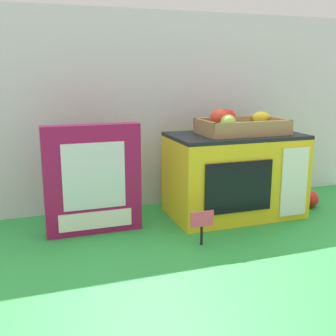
{
  "coord_description": "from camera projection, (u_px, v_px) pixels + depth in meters",
  "views": [
    {
      "loc": [
        -0.47,
        -1.23,
        0.48
      ],
      "look_at": [
        -0.04,
        -0.01,
        0.18
      ],
      "focal_mm": 44.81,
      "sensor_mm": 36.0,
      "label": 1
    }
  ],
  "objects": [
    {
      "name": "food_groups_crate",
      "position": [
        239.0,
        126.0,
        1.39
      ],
      "size": [
        0.28,
        0.18,
        0.08
      ],
      "color": "#A37F51",
      "rests_on": "toy_microwave"
    },
    {
      "name": "ground_plane",
      "position": [
        180.0,
        220.0,
        1.39
      ],
      "size": [
        1.7,
        1.7,
        0.0
      ],
      "primitive_type": "plane",
      "color": "green",
      "rests_on": "ground"
    },
    {
      "name": "cookie_set_box",
      "position": [
        93.0,
        180.0,
        1.25
      ],
      "size": [
        0.29,
        0.05,
        0.33
      ],
      "color": "#99144C",
      "rests_on": "ground"
    },
    {
      "name": "toy_microwave",
      "position": [
        235.0,
        175.0,
        1.42
      ],
      "size": [
        0.44,
        0.26,
        0.28
      ],
      "color": "yellow",
      "rests_on": "ground"
    },
    {
      "name": "price_sign",
      "position": [
        202.0,
        223.0,
        1.18
      ],
      "size": [
        0.07,
        0.01,
        0.1
      ],
      "color": "black",
      "rests_on": "ground"
    },
    {
      "name": "loose_toy_apple",
      "position": [
        310.0,
        199.0,
        1.52
      ],
      "size": [
        0.06,
        0.06,
        0.06
      ],
      "primitive_type": "sphere",
      "color": "red",
      "rests_on": "ground"
    },
    {
      "name": "display_back_panel",
      "position": [
        160.0,
        111.0,
        1.51
      ],
      "size": [
        1.61,
        0.03,
        0.69
      ],
      "primitive_type": "cube",
      "color": "silver",
      "rests_on": "ground"
    }
  ]
}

